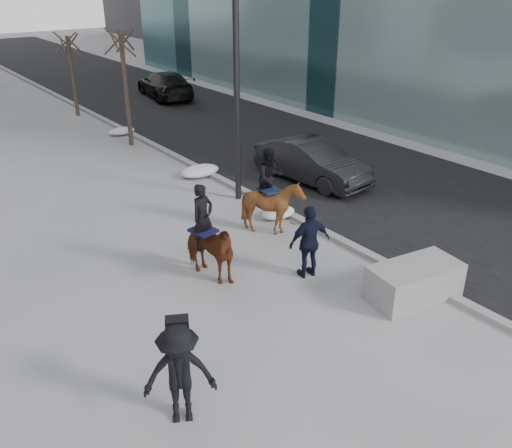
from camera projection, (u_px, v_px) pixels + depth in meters
ground at (290, 307)px, 11.51m from camera, size 120.00×120.00×0.00m
road at (264, 141)px, 22.53m from camera, size 8.00×90.00×0.01m
curb at (179, 158)px, 20.34m from camera, size 0.25×90.00×0.12m
planter at (414, 282)px, 11.68m from camera, size 2.13×1.30×0.80m
car_near at (312, 162)px, 18.04m from camera, size 1.87×4.32×1.38m
car_far at (165, 85)px, 29.86m from camera, size 2.76×5.18×1.43m
tree_near at (125, 84)px, 21.08m from camera, size 1.20×1.20×4.90m
tree_far at (72, 72)px, 25.61m from camera, size 1.20×1.20×4.12m
mounted_left at (207, 245)px, 12.24m from camera, size 1.12×1.88×2.27m
mounted_right at (272, 200)px, 14.38m from camera, size 1.37×1.51×2.33m
feeder at (309, 242)px, 12.33m from camera, size 1.09×0.96×1.75m
camera_crew at (180, 374)px, 8.29m from camera, size 1.31×1.11×1.75m
lamppost at (240, 30)px, 14.70m from camera, size 0.25×2.08×9.09m
snow_piles at (216, 180)px, 17.97m from camera, size 1.42×16.09×0.36m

